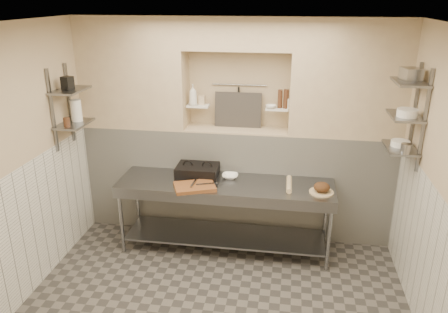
% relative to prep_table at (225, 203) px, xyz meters
% --- Properties ---
extents(ceiling, '(4.00, 3.90, 0.10)m').
position_rel_prep_table_xyz_m(ceiling, '(0.06, -1.18, 2.21)').
color(ceiling, silver).
rests_on(ceiling, ground).
extents(wall_left, '(0.10, 3.90, 2.80)m').
position_rel_prep_table_xyz_m(wall_left, '(-1.99, -1.18, 0.76)').
color(wall_left, tan).
rests_on(wall_left, ground).
extents(wall_back, '(4.00, 0.10, 2.80)m').
position_rel_prep_table_xyz_m(wall_back, '(0.06, 0.82, 0.76)').
color(wall_back, tan).
rests_on(wall_back, ground).
extents(backwall_lower, '(4.00, 0.40, 1.40)m').
position_rel_prep_table_xyz_m(backwall_lower, '(0.06, 0.57, 0.06)').
color(backwall_lower, silver).
rests_on(backwall_lower, floor).
extents(alcove_sill, '(1.30, 0.40, 0.02)m').
position_rel_prep_table_xyz_m(alcove_sill, '(0.06, 0.57, 0.77)').
color(alcove_sill, tan).
rests_on(alcove_sill, backwall_lower).
extents(backwall_pillar_left, '(1.35, 0.40, 1.40)m').
position_rel_prep_table_xyz_m(backwall_pillar_left, '(-1.26, 0.57, 1.46)').
color(backwall_pillar_left, tan).
rests_on(backwall_pillar_left, backwall_lower).
extents(backwall_pillar_right, '(1.35, 0.40, 1.40)m').
position_rel_prep_table_xyz_m(backwall_pillar_right, '(1.39, 0.57, 1.46)').
color(backwall_pillar_right, tan).
rests_on(backwall_pillar_right, backwall_lower).
extents(backwall_header, '(1.30, 0.40, 0.40)m').
position_rel_prep_table_xyz_m(backwall_header, '(0.06, 0.57, 1.96)').
color(backwall_header, tan).
rests_on(backwall_header, backwall_lower).
extents(wainscot_left, '(0.02, 3.90, 1.40)m').
position_rel_prep_table_xyz_m(wainscot_left, '(-1.93, -1.18, 0.06)').
color(wainscot_left, silver).
rests_on(wainscot_left, floor).
extents(wainscot_right, '(0.02, 3.90, 1.40)m').
position_rel_prep_table_xyz_m(wainscot_right, '(2.05, -1.18, 0.06)').
color(wainscot_right, silver).
rests_on(wainscot_right, floor).
extents(alcove_shelf_left, '(0.28, 0.16, 0.02)m').
position_rel_prep_table_xyz_m(alcove_shelf_left, '(-0.44, 0.57, 1.06)').
color(alcove_shelf_left, white).
rests_on(alcove_shelf_left, backwall_lower).
extents(alcove_shelf_right, '(0.28, 0.16, 0.02)m').
position_rel_prep_table_xyz_m(alcove_shelf_right, '(0.56, 0.57, 1.06)').
color(alcove_shelf_right, white).
rests_on(alcove_shelf_right, backwall_lower).
extents(utensil_rail, '(0.70, 0.02, 0.02)m').
position_rel_prep_table_xyz_m(utensil_rail, '(0.06, 0.74, 1.31)').
color(utensil_rail, gray).
rests_on(utensil_rail, wall_back).
extents(hanging_steel, '(0.02, 0.02, 0.30)m').
position_rel_prep_table_xyz_m(hanging_steel, '(0.06, 0.72, 1.14)').
color(hanging_steel, black).
rests_on(hanging_steel, utensil_rail).
extents(splash_panel, '(0.60, 0.08, 0.45)m').
position_rel_prep_table_xyz_m(splash_panel, '(0.06, 0.67, 1.00)').
color(splash_panel, '#383330').
rests_on(splash_panel, alcove_sill).
extents(shelf_rail_left_a, '(0.03, 0.03, 0.95)m').
position_rel_prep_table_xyz_m(shelf_rail_left_a, '(-1.91, 0.07, 1.16)').
color(shelf_rail_left_a, slate).
rests_on(shelf_rail_left_a, wall_left).
extents(shelf_rail_left_b, '(0.03, 0.03, 0.95)m').
position_rel_prep_table_xyz_m(shelf_rail_left_b, '(-1.91, -0.33, 1.16)').
color(shelf_rail_left_b, slate).
rests_on(shelf_rail_left_b, wall_left).
extents(wall_shelf_left_lower, '(0.30, 0.50, 0.02)m').
position_rel_prep_table_xyz_m(wall_shelf_left_lower, '(-1.78, -0.13, 0.96)').
color(wall_shelf_left_lower, slate).
rests_on(wall_shelf_left_lower, wall_left).
extents(wall_shelf_left_upper, '(0.30, 0.50, 0.03)m').
position_rel_prep_table_xyz_m(wall_shelf_left_upper, '(-1.78, -0.13, 1.36)').
color(wall_shelf_left_upper, slate).
rests_on(wall_shelf_left_upper, wall_left).
extents(shelf_rail_right_a, '(0.03, 0.03, 1.05)m').
position_rel_prep_table_xyz_m(shelf_rail_right_a, '(2.04, 0.07, 1.21)').
color(shelf_rail_right_a, slate).
rests_on(shelf_rail_right_a, wall_right).
extents(shelf_rail_right_b, '(0.03, 0.03, 1.05)m').
position_rel_prep_table_xyz_m(shelf_rail_right_b, '(2.04, -0.33, 1.21)').
color(shelf_rail_right_b, slate).
rests_on(shelf_rail_right_b, wall_right).
extents(wall_shelf_right_lower, '(0.30, 0.50, 0.02)m').
position_rel_prep_table_xyz_m(wall_shelf_right_lower, '(1.90, -0.13, 0.86)').
color(wall_shelf_right_lower, slate).
rests_on(wall_shelf_right_lower, wall_right).
extents(wall_shelf_right_mid, '(0.30, 0.50, 0.02)m').
position_rel_prep_table_xyz_m(wall_shelf_right_mid, '(1.90, -0.13, 1.21)').
color(wall_shelf_right_mid, slate).
rests_on(wall_shelf_right_mid, wall_right).
extents(wall_shelf_right_upper, '(0.30, 0.50, 0.03)m').
position_rel_prep_table_xyz_m(wall_shelf_right_upper, '(1.90, -0.13, 1.56)').
color(wall_shelf_right_upper, slate).
rests_on(wall_shelf_right_upper, wall_right).
extents(prep_table, '(2.60, 0.70, 0.90)m').
position_rel_prep_table_xyz_m(prep_table, '(0.00, 0.00, 0.00)').
color(prep_table, gray).
rests_on(prep_table, floor).
extents(panini_press, '(0.52, 0.38, 0.14)m').
position_rel_prep_table_xyz_m(panini_press, '(-0.37, 0.17, 0.33)').
color(panini_press, black).
rests_on(panini_press, prep_table).
extents(cutting_board, '(0.55, 0.48, 0.04)m').
position_rel_prep_table_xyz_m(cutting_board, '(-0.33, -0.20, 0.28)').
color(cutting_board, brown).
rests_on(cutting_board, prep_table).
extents(knife_blade, '(0.25, 0.12, 0.01)m').
position_rel_prep_table_xyz_m(knife_blade, '(-0.19, -0.15, 0.31)').
color(knife_blade, gray).
rests_on(knife_blade, cutting_board).
extents(tongs, '(0.03, 0.23, 0.02)m').
position_rel_prep_table_xyz_m(tongs, '(-0.35, -0.17, 0.31)').
color(tongs, gray).
rests_on(tongs, cutting_board).
extents(mixing_bowl, '(0.20, 0.20, 0.05)m').
position_rel_prep_table_xyz_m(mixing_bowl, '(0.04, 0.17, 0.28)').
color(mixing_bowl, white).
rests_on(mixing_bowl, prep_table).
extents(rolling_pin, '(0.07, 0.42, 0.06)m').
position_rel_prep_table_xyz_m(rolling_pin, '(0.76, 0.02, 0.29)').
color(rolling_pin, beige).
rests_on(rolling_pin, prep_table).
extents(bread_board, '(0.28, 0.28, 0.02)m').
position_rel_prep_table_xyz_m(bread_board, '(1.13, -0.09, 0.27)').
color(bread_board, beige).
rests_on(bread_board, prep_table).
extents(bread_loaf, '(0.18, 0.18, 0.11)m').
position_rel_prep_table_xyz_m(bread_loaf, '(1.13, -0.09, 0.33)').
color(bread_loaf, '#4C2D19').
rests_on(bread_loaf, bread_board).
extents(bottle_soap, '(0.13, 0.13, 0.26)m').
position_rel_prep_table_xyz_m(bottle_soap, '(-0.49, 0.53, 1.20)').
color(bottle_soap, white).
rests_on(bottle_soap, alcove_shelf_left).
extents(jar_alcove, '(0.08, 0.08, 0.11)m').
position_rel_prep_table_xyz_m(jar_alcove, '(-0.39, 0.61, 1.13)').
color(jar_alcove, tan).
rests_on(jar_alcove, alcove_shelf_left).
extents(bowl_alcove, '(0.14, 0.14, 0.04)m').
position_rel_prep_table_xyz_m(bowl_alcove, '(0.49, 0.53, 1.09)').
color(bowl_alcove, white).
rests_on(bowl_alcove, alcove_shelf_right).
extents(condiment_a, '(0.06, 0.06, 0.23)m').
position_rel_prep_table_xyz_m(condiment_a, '(0.67, 0.56, 1.19)').
color(condiment_a, '#472819').
rests_on(condiment_a, alcove_shelf_right).
extents(condiment_b, '(0.06, 0.06, 0.23)m').
position_rel_prep_table_xyz_m(condiment_b, '(0.59, 0.57, 1.18)').
color(condiment_b, '#472819').
rests_on(condiment_b, alcove_shelf_right).
extents(condiment_c, '(0.07, 0.07, 0.12)m').
position_rel_prep_table_xyz_m(condiment_c, '(0.68, 0.57, 1.13)').
color(condiment_c, white).
rests_on(condiment_c, alcove_shelf_right).
extents(jug_left, '(0.13, 0.13, 0.26)m').
position_rel_prep_table_xyz_m(jug_left, '(-1.78, -0.05, 1.10)').
color(jug_left, white).
rests_on(jug_left, wall_shelf_left_lower).
extents(jar_left, '(0.07, 0.07, 0.11)m').
position_rel_prep_table_xyz_m(jar_left, '(-1.78, -0.30, 1.02)').
color(jar_left, '#472819').
rests_on(jar_left, wall_shelf_left_lower).
extents(box_left_upper, '(0.13, 0.13, 0.15)m').
position_rel_prep_table_xyz_m(box_left_upper, '(-1.78, -0.17, 1.45)').
color(box_left_upper, black).
rests_on(box_left_upper, wall_shelf_left_upper).
extents(bowl_right, '(0.20, 0.20, 0.06)m').
position_rel_prep_table_xyz_m(bowl_right, '(1.90, -0.10, 0.90)').
color(bowl_right, white).
rests_on(bowl_right, wall_shelf_right_lower).
extents(canister_right, '(0.10, 0.10, 0.10)m').
position_rel_prep_table_xyz_m(canister_right, '(1.90, -0.34, 0.92)').
color(canister_right, gray).
rests_on(canister_right, wall_shelf_right_lower).
extents(bowl_right_mid, '(0.21, 0.21, 0.08)m').
position_rel_prep_table_xyz_m(bowl_right_mid, '(1.90, -0.20, 1.26)').
color(bowl_right_mid, white).
rests_on(bowl_right_mid, wall_shelf_right_mid).
extents(basket_right, '(0.20, 0.23, 0.13)m').
position_rel_prep_table_xyz_m(basket_right, '(1.90, -0.11, 1.63)').
color(basket_right, gray).
rests_on(basket_right, wall_shelf_right_upper).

